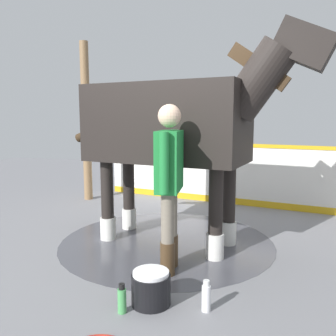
{
  "coord_description": "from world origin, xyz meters",
  "views": [
    {
      "loc": [
        4.22,
        1.16,
        1.58
      ],
      "look_at": [
        0.38,
        0.26,
        1.02
      ],
      "focal_mm": 37.84,
      "sensor_mm": 36.0,
      "label": 1
    }
  ],
  "objects_px": {
    "handler": "(169,176)",
    "wash_bucket": "(151,288)",
    "bottle_shampoo": "(206,297)",
    "bottle_spray": "(122,299)",
    "horse": "(175,126)"
  },
  "relations": [
    {
      "from": "horse",
      "to": "bottle_shampoo",
      "type": "relative_size",
      "value": 12.18
    },
    {
      "from": "wash_bucket",
      "to": "bottle_shampoo",
      "type": "distance_m",
      "value": 0.47
    },
    {
      "from": "handler",
      "to": "bottle_shampoo",
      "type": "xyz_separation_m",
      "value": [
        0.7,
        0.47,
        -0.87
      ]
    },
    {
      "from": "horse",
      "to": "handler",
      "type": "bearing_deg",
      "value": -69.23
    },
    {
      "from": "handler",
      "to": "horse",
      "type": "bearing_deg",
      "value": -85.45
    },
    {
      "from": "horse",
      "to": "handler",
      "type": "xyz_separation_m",
      "value": [
        0.8,
        0.11,
        -0.49
      ]
    },
    {
      "from": "handler",
      "to": "bottle_spray",
      "type": "height_order",
      "value": "handler"
    },
    {
      "from": "bottle_spray",
      "to": "handler",
      "type": "bearing_deg",
      "value": 167.76
    },
    {
      "from": "bottle_shampoo",
      "to": "bottle_spray",
      "type": "xyz_separation_m",
      "value": [
        0.18,
        -0.66,
        -0.01
      ]
    },
    {
      "from": "wash_bucket",
      "to": "bottle_spray",
      "type": "bearing_deg",
      "value": -46.12
    },
    {
      "from": "bottle_shampoo",
      "to": "bottle_spray",
      "type": "bearing_deg",
      "value": -74.7
    },
    {
      "from": "handler",
      "to": "wash_bucket",
      "type": "distance_m",
      "value": 1.1
    },
    {
      "from": "handler",
      "to": "bottle_shampoo",
      "type": "height_order",
      "value": "handler"
    },
    {
      "from": "wash_bucket",
      "to": "bottle_spray",
      "type": "xyz_separation_m",
      "value": [
        0.19,
        -0.19,
        -0.03
      ]
    },
    {
      "from": "wash_bucket",
      "to": "bottle_shampoo",
      "type": "xyz_separation_m",
      "value": [
        0.0,
        0.47,
        -0.02
      ]
    }
  ]
}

